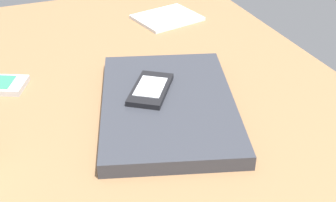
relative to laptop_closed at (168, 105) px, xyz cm
name	(u,v)px	position (x,y,z in cm)	size (l,w,h in cm)	color
desk_surface	(144,110)	(3.89, 3.13, -2.73)	(120.00, 80.00, 3.00)	olive
laptop_closed	(168,105)	(0.00, 0.00, 0.00)	(33.58, 22.66, 2.47)	#33353D
cell_phone_on_laptop	(151,89)	(3.34, 1.99, 1.75)	(12.64, 11.18, 1.10)	black
notepad	(167,18)	(39.33, -15.10, -0.83)	(12.37, 15.05, 0.80)	white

